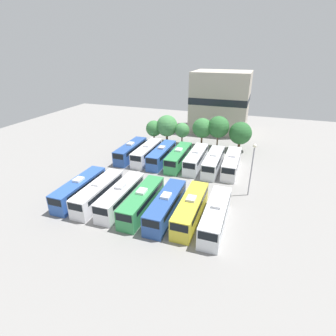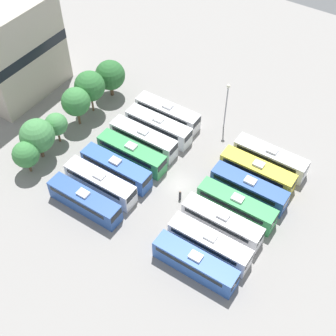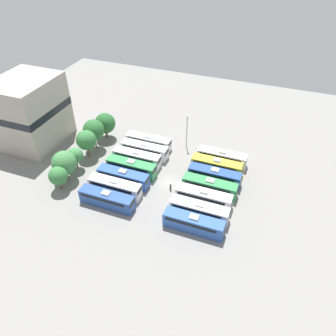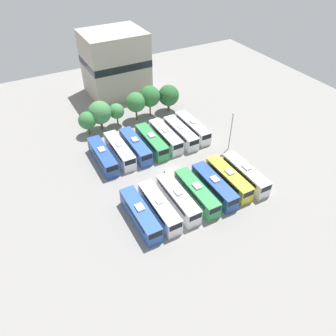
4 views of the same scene
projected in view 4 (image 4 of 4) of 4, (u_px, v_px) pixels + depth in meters
The scene contains 24 objects.
ground_plane at pixel (171, 171), 64.12m from camera, with size 116.11×116.11×0.00m, color gray.
bus_0 at pixel (140, 214), 53.02m from camera, with size 2.63×11.18×3.41m.
bus_1 at pixel (159, 207), 54.26m from camera, with size 2.63×11.18×3.41m.
bus_2 at pixel (178, 198), 55.80m from camera, with size 2.63×11.18×3.41m.
bus_3 at pixel (197, 192), 56.94m from camera, with size 2.63×11.18×3.41m.
bus_4 at pixel (214, 186), 58.28m from camera, with size 2.63×11.18×3.41m.
bus_5 at pixel (228, 178), 59.84m from camera, with size 2.63×11.18×3.41m.
bus_6 at pixel (245, 174), 60.84m from camera, with size 2.63×11.18×3.41m.
bus_7 at pixel (103, 156), 65.09m from camera, with size 2.63×11.18×3.41m.
bus_8 at pixel (120, 150), 66.61m from camera, with size 2.63×11.18×3.41m.
bus_9 at pixel (135, 146), 67.74m from camera, with size 2.63×11.18×3.41m.
bus_10 at pixel (151, 141), 69.03m from camera, with size 2.63×11.18×3.41m.
bus_11 at pixel (165, 136), 70.57m from camera, with size 2.63×11.18×3.41m.
bus_12 at pixel (181, 133), 71.61m from camera, with size 2.63×11.18×3.41m.
bus_13 at pixel (193, 127), 73.24m from camera, with size 2.63×11.18×3.41m.
worker_person at pixel (165, 175), 61.92m from camera, with size 0.36×0.36×1.72m.
light_pole at pixel (232, 125), 66.19m from camera, with size 0.60×0.60×8.75m.
tree_0 at pixel (87, 121), 71.93m from camera, with size 3.94×3.94×5.53m.
tree_1 at pixel (100, 113), 73.04m from camera, with size 5.22×5.22×6.97m.
tree_2 at pixel (117, 111), 74.96m from camera, with size 3.57×3.57×5.42m.
tree_3 at pixel (136, 102), 76.18m from camera, with size 4.64×4.64×6.96m.
tree_4 at pixel (150, 96), 77.36m from camera, with size 5.02×5.02×7.67m.
tree_5 at pixel (169, 95), 79.77m from camera, with size 5.10×5.10×6.77m.
depot_building at pixel (115, 63), 85.17m from camera, with size 15.32×12.81×16.22m.
Camera 4 is at (-24.09, -42.97, 41.04)m, focal length 35.00 mm.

